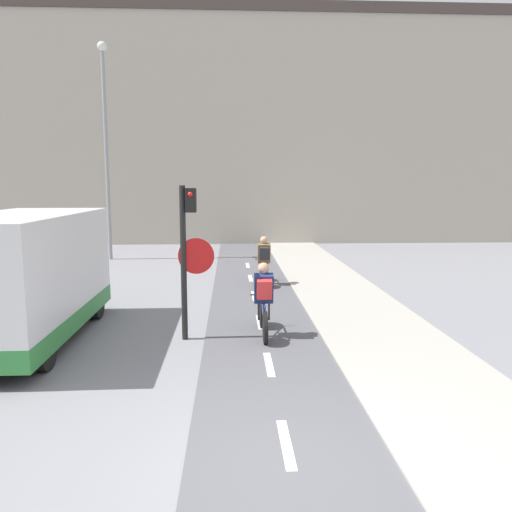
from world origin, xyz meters
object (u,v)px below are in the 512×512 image
Objects in this scene: traffic_light_pole at (188,245)px; cyclist_near at (264,301)px; street_lamp_far at (106,132)px; cyclist_far at (264,261)px; van at (23,279)px.

traffic_light_pole is 1.79m from cyclist_near.
cyclist_far is (5.68, -5.36, -4.18)m from street_lamp_far.
van is at bearing 179.18° from traffic_light_pole.
cyclist_far is (0.34, 4.99, -0.00)m from cyclist_near.
cyclist_near is at bearing -62.71° from street_lamp_far.
traffic_light_pole is 5.50m from cyclist_far.
street_lamp_far reaches higher than van.
street_lamp_far is 4.89× the size of cyclist_near.
street_lamp_far reaches higher than cyclist_far.
street_lamp_far is (-3.93, 10.46, 3.07)m from traffic_light_pole.
van is (-4.79, -5.06, 0.48)m from cyclist_far.
street_lamp_far is 11.09m from van.
cyclist_far is 6.98m from van.
traffic_light_pole is at bearing -69.42° from street_lamp_far.
cyclist_near is 0.35× the size of van.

